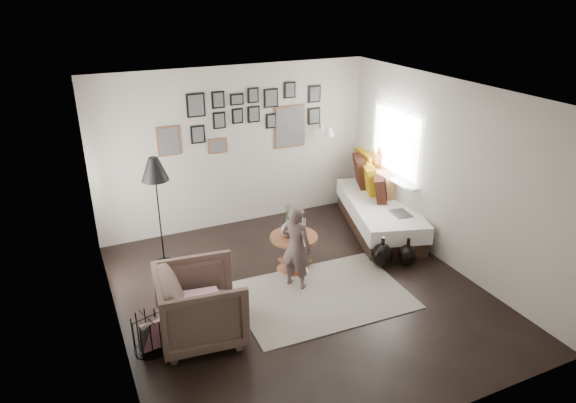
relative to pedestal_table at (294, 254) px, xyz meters
name	(u,v)px	position (x,y,z in m)	size (l,w,h in m)	color
ground	(301,293)	(-0.18, -0.59, -0.24)	(4.80, 4.80, 0.00)	black
wall_back	(235,148)	(-0.18, 1.81, 1.06)	(4.50, 4.50, 0.00)	#A9A194
wall_front	(431,307)	(-0.18, -2.99, 1.06)	(4.50, 4.50, 0.00)	#A9A194
wall_left	(108,238)	(-2.43, -0.59, 1.06)	(4.80, 4.80, 0.00)	#A9A194
wall_right	(448,175)	(2.07, -0.59, 1.06)	(4.80, 4.80, 0.00)	#A9A194
ceiling	(303,94)	(-0.18, -0.59, 2.36)	(4.80, 4.80, 0.00)	white
door_left	(100,215)	(-2.42, 0.61, 0.81)	(0.00, 2.14, 2.14)	white
window_right	(385,171)	(1.99, 0.75, 0.69)	(0.15, 1.32, 1.30)	white
gallery_wall	(252,119)	(0.10, 1.79, 1.50)	(2.74, 0.03, 1.08)	brown
wall_sconce	(329,131)	(1.37, 1.54, 1.22)	(0.18, 0.36, 0.16)	white
rug	(322,295)	(0.04, -0.76, -0.23)	(2.16, 1.51, 0.01)	silver
pedestal_table	(294,254)	(0.00, 0.00, 0.00)	(0.66, 0.66, 0.52)	brown
vase	(288,227)	(-0.08, 0.02, 0.43)	(0.19, 0.19, 0.47)	black
candles	(301,227)	(0.11, 0.00, 0.40)	(0.11, 0.11, 0.25)	black
daybed	(376,207)	(1.82, 0.69, 0.11)	(1.52, 2.34, 1.08)	black
magazine_on_daybed	(401,213)	(1.82, 0.03, 0.26)	(0.24, 0.33, 0.02)	black
armchair	(201,305)	(-1.59, -0.92, 0.19)	(0.92, 0.94, 0.86)	brown
armchair_cushion	(202,298)	(-1.56, -0.87, 0.24)	(0.39, 0.39, 0.10)	white
floor_lamp	(155,173)	(-1.63, 0.94, 1.14)	(0.37, 0.37, 1.60)	black
magazine_basket	(149,334)	(-2.18, -0.91, -0.03)	(0.43, 0.43, 0.43)	black
demijohn_large	(382,255)	(1.17, -0.45, -0.06)	(0.31, 0.31, 0.46)	black
demijohn_small	(407,255)	(1.52, -0.57, -0.08)	(0.27, 0.27, 0.42)	black
child	(296,247)	(-0.16, -0.40, 0.34)	(0.43, 0.28, 1.17)	#564445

